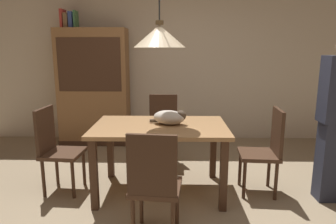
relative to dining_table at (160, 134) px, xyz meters
name	(u,v)px	position (x,y,z in m)	size (l,w,h in m)	color
ground	(173,218)	(0.14, -0.54, -0.65)	(10.00, 10.00, 0.00)	#998466
back_wall	(173,54)	(0.14, 2.11, 0.80)	(6.40, 0.10, 2.90)	beige
dining_table	(160,134)	(0.00, 0.00, 0.00)	(1.40, 0.90, 0.75)	#A87A4C
chair_left_side	(55,146)	(-1.13, 0.01, -0.14)	(0.43, 0.43, 0.93)	#472D1E
chair_near_front	(154,182)	(-0.01, -0.88, -0.14)	(0.44, 0.44, 0.93)	#472D1E
chair_right_side	(266,148)	(1.13, -0.01, -0.14)	(0.43, 0.43, 0.93)	#472D1E
chair_far_back	(163,126)	(0.00, 0.88, -0.14)	(0.41, 0.41, 0.93)	#472D1E
cat_sleeping	(170,117)	(0.10, 0.04, 0.18)	(0.41, 0.32, 0.16)	beige
pendant_lamp	(159,36)	(0.00, 0.00, 1.01)	(0.52, 0.52, 1.30)	beige
hutch_bookcase	(94,89)	(-1.14, 1.78, 0.24)	(1.12, 0.45, 1.85)	olive
book_red_tall	(63,19)	(-1.57, 1.78, 1.34)	(0.04, 0.22, 0.28)	#B73833
book_brown_thick	(67,21)	(-1.51, 1.78, 1.31)	(0.06, 0.24, 0.22)	brown
book_blue_wide	(72,20)	(-1.43, 1.78, 1.32)	(0.06, 0.24, 0.24)	#384C93
book_green_slim	(76,19)	(-1.38, 1.78, 1.33)	(0.03, 0.20, 0.26)	#427A4C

